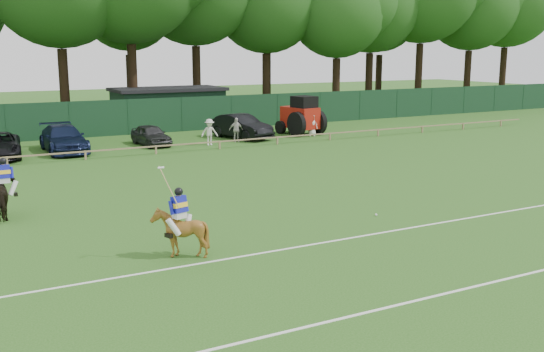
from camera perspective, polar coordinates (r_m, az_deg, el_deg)
ground at (r=20.81m, az=2.74°, el=-5.35°), size 160.00×160.00×0.00m
horse_dark at (r=24.67m, az=-22.75°, el=-1.64°), size 0.91×1.92×1.61m
horse_chestnut at (r=18.71m, az=-8.26°, el=-5.03°), size 1.53×1.63×1.47m
sedan_navy at (r=39.28m, az=-18.18°, el=3.19°), size 2.19×5.39×1.56m
hatch_grey at (r=40.67m, az=-10.80°, el=3.63°), size 1.84×3.93×1.30m
estate_black at (r=43.12m, az=-2.82°, el=4.46°), size 2.99×5.22×1.63m
spectator_left at (r=40.20m, az=-5.63°, el=3.94°), size 1.17×0.81×1.65m
spectator_mid at (r=41.55m, az=-3.24°, el=4.16°), size 0.97×0.52×1.58m
spectator_right at (r=44.41m, az=3.61°, el=4.60°), size 0.89×0.75×1.54m
rider_dark at (r=24.51m, az=-22.88°, el=0.01°), size 0.94×0.38×1.41m
rider_chestnut at (r=18.51m, az=-8.30°, el=-2.97°), size 0.98×0.53×2.05m
polo_ball at (r=23.45m, az=9.31°, el=-3.45°), size 0.09×0.09×0.09m
pitch_lines at (r=18.05m, az=8.54°, el=-8.08°), size 60.00×5.10×0.01m
pitch_rail at (r=36.95m, az=-11.85°, el=2.50°), size 62.10×0.10×0.50m
perimeter_fence at (r=45.48m, az=-15.18°, el=4.99°), size 92.08×0.08×2.50m
utility_shed at (r=49.99m, az=-9.28°, el=6.11°), size 8.40×4.40×3.04m
tree_row at (r=53.81m, az=-15.04°, el=4.59°), size 96.00×12.00×21.00m
tractor at (r=45.05m, az=2.67°, el=5.37°), size 2.62×3.53×2.72m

